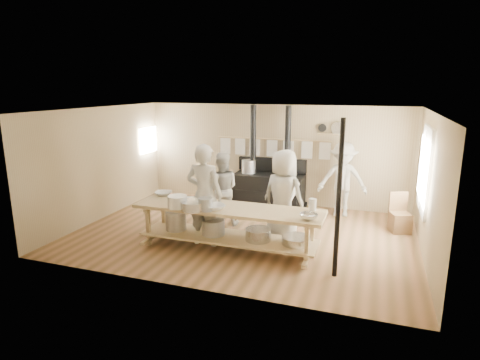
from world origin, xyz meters
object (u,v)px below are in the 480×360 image
Objects in this scene: prep_table at (227,224)px; cook_far_left at (204,195)px; stove at (269,187)px; roasting_pan at (188,201)px; cook_right at (284,200)px; cook_center at (283,197)px; cook_left at (221,189)px; cook_by_window at (342,180)px; chair at (400,221)px.

cook_far_left reaches higher than prep_table.
roasting_pan is (-0.81, -3.02, 0.38)m from stove.
cook_right is at bearing -145.39° from cook_far_left.
stove is 3.02m from prep_table.
cook_far_left is at bearing 52.71° from cook_right.
cook_left is at bearing -0.08° from cook_center.
cook_by_window reaches higher than roasting_pan.
cook_right is 2.07m from cook_by_window.
cook_right is at bearing 149.76° from cook_left.
cook_left is 3.69× the size of roasting_pan.
roasting_pan reaches higher than chair.
chair is at bearing -136.86° from cook_right.
cook_far_left is at bearing 44.15° from cook_center.
prep_table is (-0.00, -3.02, -0.00)m from stove.
cook_right reaches higher than roasting_pan.
cook_by_window is 3.99× the size of roasting_pan.
prep_table is at bearing 96.21° from cook_left.
cook_center is at bearing 140.26° from cook_left.
cook_left is at bearing 8.05° from cook_right.
prep_table is at bearing -90.04° from stove.
prep_table is 1.79× the size of cook_far_left.
prep_table is 3.42m from cook_by_window.
cook_left is 1.51m from cook_right.
cook_center is at bearing -155.31° from cook_far_left.
stove is 2.46m from cook_center.
chair is at bearing 171.94° from cook_left.
cook_left reaches higher than cook_right.
cook_by_window is (1.85, -0.17, 0.37)m from stove.
cook_right reaches higher than chair.
cook_far_left is at bearing -170.77° from chair.
stove is 1.29× the size of cook_far_left.
cook_center reaches higher than chair.
roasting_pan is (-0.16, -1.32, 0.08)m from cook_left.
cook_right is 3.46× the size of roasting_pan.
cook_center is 2.72m from chair.
prep_table is 1.25m from cook_center.
chair is at bearing -151.21° from cook_far_left.
prep_table is 0.72m from cook_far_left.
cook_far_left is 1.13× the size of cook_by_window.
cook_by_window is at bearing 56.97° from prep_table.
roasting_pan is at bearing -137.07° from cook_by_window.
stove is 1.89m from cook_by_window.
cook_by_window reaches higher than chair.
stove reaches higher than chair.
cook_center is 1.05× the size of cook_by_window.
cook_far_left is (-0.52, -2.90, 0.48)m from stove.
stove is at bearing -48.53° from cook_right.
chair is 4.54m from roasting_pan.
stove is 0.72× the size of prep_table.
cook_right is 1.96m from roasting_pan.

